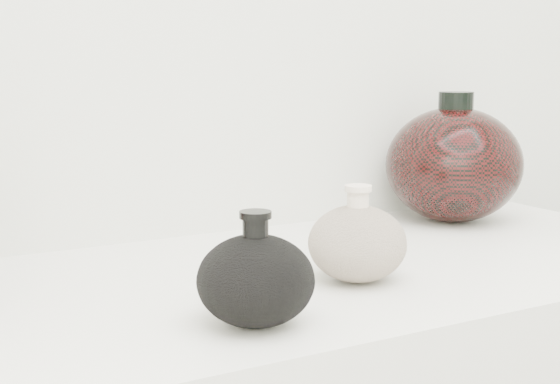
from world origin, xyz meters
TOP-DOWN VIEW (x-y plane):
  - black_gourd_vase at (-0.13, 0.80)m, footprint 0.14×0.14m
  - cream_gourd_vase at (0.05, 0.88)m, footprint 0.12×0.12m
  - right_round_pot at (0.39, 1.09)m, footprint 0.25×0.25m

SIDE VIEW (x-z plane):
  - cream_gourd_vase at x=0.05m, z-range 0.89..1.00m
  - black_gourd_vase at x=-0.13m, z-range 0.89..1.00m
  - right_round_pot at x=0.39m, z-range 0.89..1.10m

